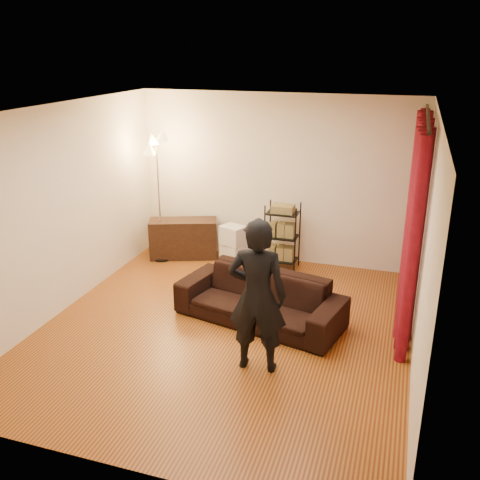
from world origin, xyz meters
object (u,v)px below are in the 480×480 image
(media_cabinet, at_px, (184,238))
(floor_lamp, at_px, (159,199))
(wire_shelf, at_px, (282,237))
(sofa, at_px, (260,298))
(storage_boxes, at_px, (233,244))
(person, at_px, (257,296))

(media_cabinet, height_order, floor_lamp, floor_lamp)
(media_cabinet, xyz_separation_m, wire_shelf, (1.68, 0.03, 0.21))
(sofa, bearing_deg, storage_boxes, 131.38)
(wire_shelf, bearing_deg, person, -56.97)
(sofa, relative_size, person, 1.24)
(person, distance_m, floor_lamp, 3.51)
(sofa, xyz_separation_m, media_cabinet, (-1.82, 1.75, 0.01))
(person, height_order, wire_shelf, person)
(storage_boxes, bearing_deg, media_cabinet, -177.15)
(storage_boxes, bearing_deg, sofa, -61.80)
(storage_boxes, xyz_separation_m, wire_shelf, (0.82, -0.02, 0.22))
(sofa, distance_m, wire_shelf, 1.80)
(person, bearing_deg, sofa, -80.92)
(sofa, height_order, floor_lamp, floor_lamp)
(floor_lamp, bearing_deg, media_cabinet, 35.01)
(sofa, distance_m, media_cabinet, 2.53)
(sofa, distance_m, floor_lamp, 2.73)
(person, bearing_deg, media_cabinet, -58.24)
(sofa, bearing_deg, media_cabinet, 149.29)
(sofa, xyz_separation_m, floor_lamp, (-2.13, 1.54, 0.73))
(media_cabinet, bearing_deg, person, -73.64)
(media_cabinet, distance_m, wire_shelf, 1.70)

